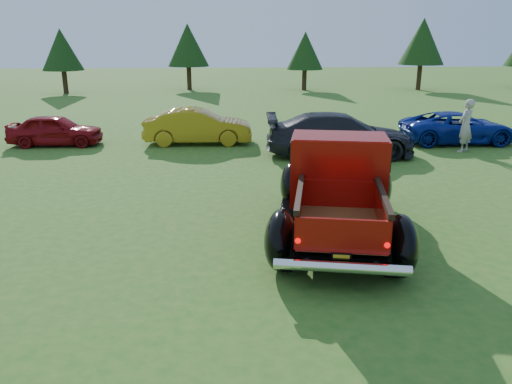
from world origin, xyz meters
name	(u,v)px	position (x,y,z in m)	size (l,w,h in m)	color
ground	(254,242)	(0.00, 0.00, 0.00)	(120.00, 120.00, 0.00)	#2C611B
tree_west	(62,50)	(-12.00, 29.00, 3.11)	(2.94, 2.94, 4.60)	#332114
tree_mid_left	(188,45)	(-3.00, 31.00, 3.38)	(3.20, 3.20, 5.00)	#332114
tree_mid_right	(305,51)	(6.00, 30.00, 2.97)	(2.82, 2.82, 4.40)	#332114
tree_east	(422,42)	(15.00, 29.50, 3.66)	(3.46, 3.46, 5.40)	#332114
pickup_truck	(337,185)	(1.86, 0.70, 0.98)	(3.50, 5.86, 2.06)	black
show_car_red	(55,130)	(-6.98, 10.08, 0.60)	(1.41, 3.50, 1.19)	maroon
show_car_yellow	(198,126)	(-1.50, 9.99, 0.69)	(1.45, 4.16, 1.37)	#A98116
show_car_grey	(340,135)	(3.54, 7.55, 0.75)	(2.10, 5.16, 1.50)	black
show_car_blue	(458,128)	(8.71, 9.38, 0.61)	(2.03, 4.40, 1.22)	navy
spectator	(466,126)	(8.20, 7.83, 0.96)	(0.70, 0.46, 1.91)	#ACA295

